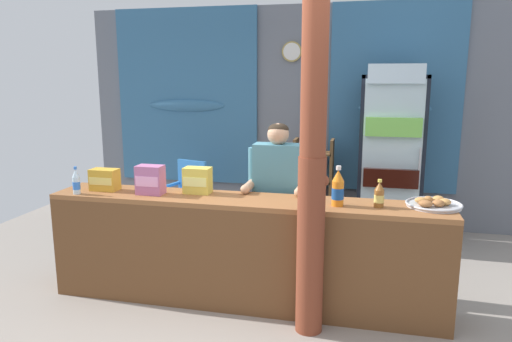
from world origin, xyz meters
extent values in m
plane|color=gray|center=(0.00, 1.11, 0.00)|extent=(7.46, 7.46, 0.00)
cube|color=slate|center=(0.00, 2.82, 1.37)|extent=(5.57, 0.12, 2.75)
cube|color=teal|center=(-1.49, 2.73, 1.61)|extent=(1.91, 0.04, 2.26)
ellipsoid|color=teal|center=(-1.49, 2.71, 1.50)|extent=(1.05, 0.10, 0.16)
cube|color=teal|center=(1.17, 2.73, 1.61)|extent=(1.55, 0.04, 2.26)
ellipsoid|color=teal|center=(1.17, 2.71, 1.50)|extent=(0.85, 0.10, 0.16)
cylinder|color=tan|center=(-0.09, 2.74, 2.18)|extent=(0.25, 0.03, 0.25)
cylinder|color=white|center=(-0.09, 2.73, 2.18)|extent=(0.21, 0.01, 0.21)
cube|color=beige|center=(0.70, 2.74, 1.58)|extent=(0.24, 0.02, 0.18)
cube|color=#935B33|center=(-0.10, 0.39, 0.88)|extent=(3.26, 0.48, 0.04)
cube|color=brown|center=(-0.10, 0.17, 0.43)|extent=(3.26, 0.04, 0.86)
cube|color=brown|center=(-1.69, 0.39, 0.43)|extent=(0.08, 0.43, 0.86)
cube|color=brown|center=(1.49, 0.39, 0.43)|extent=(0.08, 0.43, 0.86)
cylinder|color=brown|center=(0.48, 0.05, 0.66)|extent=(0.20, 0.20, 1.32)
cylinder|color=brown|center=(0.48, 0.05, 1.98)|extent=(0.18, 0.18, 1.32)
ellipsoid|color=brown|center=(0.57, 0.05, 1.16)|extent=(0.06, 0.05, 0.08)
cube|color=black|center=(1.12, 2.52, 0.95)|extent=(0.69, 0.04, 1.90)
cube|color=black|center=(0.80, 2.24, 0.95)|extent=(0.04, 0.60, 1.90)
cube|color=black|center=(1.45, 2.24, 0.95)|extent=(0.04, 0.60, 1.90)
cube|color=black|center=(1.12, 2.24, 1.88)|extent=(0.69, 0.60, 0.04)
cube|color=black|center=(1.12, 2.24, 0.04)|extent=(0.69, 0.60, 0.08)
cube|color=silver|center=(1.12, 1.96, 1.00)|extent=(0.63, 0.02, 1.74)
cylinder|color=#B7B7BC|center=(1.41, 1.92, 0.95)|extent=(0.02, 0.02, 0.40)
cube|color=silver|center=(1.12, 2.24, 0.70)|extent=(0.61, 0.52, 0.02)
cube|color=black|center=(1.12, 2.12, 0.81)|extent=(0.57, 0.48, 0.20)
cube|color=silver|center=(1.12, 2.24, 1.25)|extent=(0.61, 0.52, 0.02)
cube|color=#75C64C|center=(1.12, 2.12, 1.36)|extent=(0.57, 0.48, 0.20)
cube|color=silver|center=(1.12, 2.24, 1.80)|extent=(0.61, 0.52, 0.02)
cube|color=silver|center=(1.12, 2.12, 1.91)|extent=(0.57, 0.48, 0.20)
cube|color=brown|center=(0.02, 2.46, 0.57)|extent=(0.04, 0.28, 1.14)
cube|color=brown|center=(0.46, 2.46, 0.57)|extent=(0.04, 0.28, 1.14)
cube|color=brown|center=(0.24, 2.46, 0.97)|extent=(0.44, 0.28, 0.02)
cylinder|color=brown|center=(0.17, 2.46, 1.03)|extent=(0.07, 0.07, 0.11)
cylinder|color=#56286B|center=(0.31, 2.46, 1.06)|extent=(0.05, 0.05, 0.16)
cube|color=brown|center=(0.24, 2.46, 0.62)|extent=(0.44, 0.28, 0.02)
cylinder|color=#75C64C|center=(0.17, 2.46, 0.71)|extent=(0.06, 0.06, 0.15)
cylinder|color=orange|center=(0.31, 2.46, 0.69)|extent=(0.05, 0.05, 0.11)
cube|color=brown|center=(0.24, 2.46, 0.28)|extent=(0.44, 0.28, 0.02)
cylinder|color=silver|center=(0.17, 2.46, 0.35)|extent=(0.06, 0.06, 0.12)
cylinder|color=black|center=(0.31, 2.46, 0.36)|extent=(0.06, 0.06, 0.13)
cube|color=#3884D6|center=(-1.29, 2.01, 0.44)|extent=(0.55, 0.55, 0.04)
cube|color=#3884D6|center=(-1.24, 2.20, 0.66)|extent=(0.41, 0.16, 0.40)
cylinder|color=#3884D6|center=(-1.53, 1.88, 0.22)|extent=(0.04, 0.04, 0.44)
cylinder|color=#3884D6|center=(-1.17, 1.77, 0.22)|extent=(0.04, 0.04, 0.44)
cylinder|color=#3884D6|center=(-1.42, 2.25, 0.22)|extent=(0.04, 0.04, 0.44)
cylinder|color=#3884D6|center=(-1.06, 2.14, 0.22)|extent=(0.04, 0.04, 0.44)
cube|color=#3884D6|center=(-1.49, 2.07, 0.56)|extent=(0.15, 0.39, 0.03)
cube|color=#3884D6|center=(-1.10, 1.95, 0.56)|extent=(0.15, 0.39, 0.03)
cylinder|color=#28282D|center=(0.01, 0.81, 0.40)|extent=(0.11, 0.11, 0.79)
cylinder|color=#28282D|center=(0.19, 0.81, 0.40)|extent=(0.11, 0.11, 0.79)
cube|color=teal|center=(0.10, 0.81, 1.05)|extent=(0.42, 0.20, 0.50)
sphere|color=tan|center=(0.10, 0.81, 1.38)|extent=(0.19, 0.19, 0.19)
ellipsoid|color=#2D2319|center=(0.10, 0.82, 1.43)|extent=(0.18, 0.18, 0.10)
cylinder|color=teal|center=(-0.13, 0.81, 1.10)|extent=(0.08, 0.08, 0.32)
cylinder|color=tan|center=(-0.13, 0.66, 0.94)|extent=(0.07, 0.26, 0.07)
sphere|color=tan|center=(-0.13, 0.53, 0.94)|extent=(0.08, 0.08, 0.08)
cylinder|color=teal|center=(0.33, 0.81, 1.10)|extent=(0.08, 0.08, 0.32)
cylinder|color=tan|center=(0.33, 0.66, 0.94)|extent=(0.07, 0.26, 0.07)
sphere|color=tan|center=(0.33, 0.53, 0.94)|extent=(0.08, 0.08, 0.08)
cylinder|color=orange|center=(0.65, 0.34, 1.00)|extent=(0.09, 0.09, 0.19)
cone|color=orange|center=(0.65, 0.34, 1.14)|extent=(0.09, 0.09, 0.09)
cylinder|color=white|center=(0.65, 0.34, 1.20)|extent=(0.04, 0.04, 0.03)
cylinder|color=#194C99|center=(0.65, 0.34, 1.00)|extent=(0.09, 0.09, 0.09)
cylinder|color=silver|center=(-1.51, 0.22, 0.98)|extent=(0.06, 0.06, 0.15)
cone|color=silver|center=(-1.51, 0.22, 1.08)|extent=(0.06, 0.06, 0.07)
cylinder|color=blue|center=(-1.51, 0.22, 1.13)|extent=(0.03, 0.03, 0.02)
cylinder|color=blue|center=(-1.51, 0.22, 0.98)|extent=(0.06, 0.06, 0.07)
cylinder|color=brown|center=(0.96, 0.37, 0.97)|extent=(0.07, 0.07, 0.13)
cone|color=brown|center=(0.96, 0.37, 1.07)|extent=(0.07, 0.07, 0.06)
cylinder|color=#E5CC4C|center=(0.96, 0.37, 1.11)|extent=(0.03, 0.03, 0.02)
cylinder|color=#E5D166|center=(0.96, 0.37, 0.97)|extent=(0.08, 0.08, 0.06)
cube|color=gold|center=(-1.35, 0.40, 1.00)|extent=(0.23, 0.14, 0.19)
cube|color=#FFE26D|center=(-1.35, 0.32, 1.00)|extent=(0.21, 0.00, 0.07)
cube|color=#EAD14C|center=(-0.53, 0.48, 1.01)|extent=(0.23, 0.14, 0.22)
cube|color=#FFFF8C|center=(-0.53, 0.41, 1.01)|extent=(0.20, 0.00, 0.08)
cube|color=#B76699|center=(-0.90, 0.36, 1.02)|extent=(0.22, 0.14, 0.24)
cube|color=#F7A5D8|center=(-0.90, 0.29, 1.02)|extent=(0.20, 0.00, 0.09)
cylinder|color=#BCBCC1|center=(1.37, 0.48, 0.91)|extent=(0.40, 0.40, 0.02)
torus|color=#BCBCC1|center=(1.37, 0.48, 0.92)|extent=(0.42, 0.42, 0.02)
ellipsoid|color=#C68947|center=(1.45, 0.48, 0.94)|extent=(0.09, 0.09, 0.05)
ellipsoid|color=#C68947|center=(1.41, 0.55, 0.94)|extent=(0.09, 0.09, 0.05)
ellipsoid|color=#B2753D|center=(1.33, 0.52, 0.95)|extent=(0.07, 0.06, 0.05)
ellipsoid|color=#C68947|center=(1.27, 0.49, 0.94)|extent=(0.09, 0.07, 0.05)
ellipsoid|color=#A36638|center=(1.30, 0.39, 0.94)|extent=(0.10, 0.09, 0.05)
ellipsoid|color=#A36638|center=(1.39, 0.42, 0.95)|extent=(0.09, 0.09, 0.05)
camera|label=1|loc=(0.83, -3.20, 1.87)|focal=33.09mm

